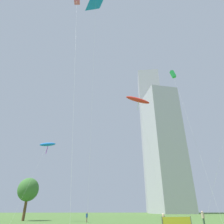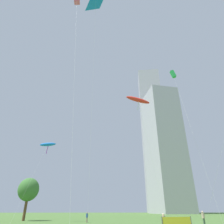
# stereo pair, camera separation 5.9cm
# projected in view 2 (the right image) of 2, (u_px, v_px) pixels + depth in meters

# --- Properties ---
(person_standing_0) EXTENTS (0.36, 0.36, 1.60)m
(person_standing_0) POSITION_uv_depth(u_px,v_px,m) (164.00, 221.00, 20.73)
(person_standing_0) COLOR #3F593F
(person_standing_0) RESTS_ON ground
(person_standing_1) EXTENTS (0.40, 0.40, 1.79)m
(person_standing_1) POSITION_uv_depth(u_px,v_px,m) (203.00, 217.00, 27.26)
(person_standing_1) COLOR #3F593F
(person_standing_1) RESTS_ON ground
(person_standing_2) EXTENTS (0.34, 0.34, 1.54)m
(person_standing_2) POSITION_uv_depth(u_px,v_px,m) (87.00, 217.00, 33.88)
(person_standing_2) COLOR tan
(person_standing_2) RESTS_ON ground
(kite_flying_1) EXTENTS (2.31, 2.80, 23.65)m
(kite_flying_1) POSITION_uv_depth(u_px,v_px,m) (173.00, 75.00, 34.14)
(kite_flying_1) COLOR silver
(kite_flying_1) RESTS_ON ground
(kite_flying_2) EXTENTS (4.00, 5.85, 14.44)m
(kite_flying_2) POSITION_uv_depth(u_px,v_px,m) (48.00, 144.00, 40.51)
(kite_flying_2) COLOR silver
(kite_flying_2) RESTS_ON ground
(kite_flying_5) EXTENTS (3.59, 4.97, 36.03)m
(kite_flying_5) POSITION_uv_depth(u_px,v_px,m) (96.00, 2.00, 34.99)
(kite_flying_5) COLOR silver
(kite_flying_5) RESTS_ON ground
(kite_flying_6) EXTENTS (7.00, 7.86, 19.14)m
(kite_flying_6) POSITION_uv_depth(u_px,v_px,m) (138.00, 100.00, 32.94)
(kite_flying_6) COLOR silver
(kite_flying_6) RESTS_ON ground
(park_tree_0) EXTENTS (4.09, 4.09, 7.89)m
(park_tree_0) POSITION_uv_depth(u_px,v_px,m) (29.00, 190.00, 40.43)
(park_tree_0) COLOR brown
(park_tree_0) RESTS_ON ground
(distant_highrise_0) EXTENTS (19.89, 24.83, 70.44)m
(distant_highrise_0) POSITION_uv_depth(u_px,v_px,m) (164.00, 147.00, 116.96)
(distant_highrise_0) COLOR #A8A8AD
(distant_highrise_0) RESTS_ON ground
(distant_highrise_1) EXTENTS (19.87, 22.34, 109.15)m
(distant_highrise_1) POSITION_uv_depth(u_px,v_px,m) (153.00, 134.00, 153.92)
(distant_highrise_1) COLOR #A8A8AD
(distant_highrise_1) RESTS_ON ground
(event_banner) EXTENTS (3.05, 0.50, 1.37)m
(event_banner) POSITION_uv_depth(u_px,v_px,m) (177.00, 224.00, 19.04)
(event_banner) COLOR #4C4C4C
(event_banner) RESTS_ON ground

